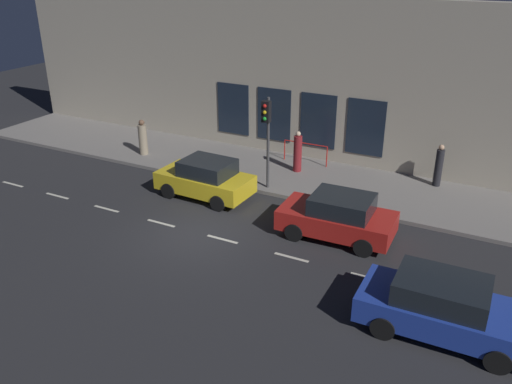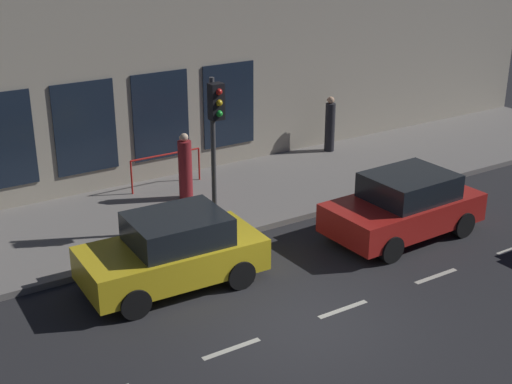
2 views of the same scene
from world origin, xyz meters
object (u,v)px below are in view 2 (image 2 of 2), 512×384
Objects in this scene: parked_car_0 at (404,206)px; pedestrian_2 at (185,169)px; pedestrian_1 at (330,126)px; parked_car_2 at (173,251)px; traffic_light at (215,124)px.

pedestrian_2 is at bearing 35.15° from parked_car_0.
pedestrian_1 reaches higher than parked_car_0.
pedestrian_2 reaches higher than pedestrian_1.
traffic_light is at bearing -49.18° from parked_car_2.
parked_car_2 is (-1.56, 1.94, -2.09)m from traffic_light.
pedestrian_1 is at bearing -62.02° from pedestrian_2.
pedestrian_2 is at bearing -8.72° from traffic_light.
parked_car_0 is 2.20× the size of pedestrian_1.
traffic_light reaches higher than parked_car_0.
parked_car_0 is 5.87m from pedestrian_2.
traffic_light is 2.12× the size of pedestrian_1.
parked_car_2 is 2.16× the size of pedestrian_1.
pedestrian_2 is (2.36, -0.36, -1.88)m from traffic_light.
pedestrian_2 is (-1.18, 5.80, 0.01)m from pedestrian_1.
parked_car_0 is at bearing -150.24° from pedestrian_1.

